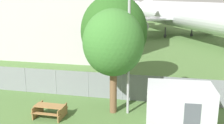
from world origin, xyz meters
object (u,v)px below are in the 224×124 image
Objects in this scene: picnic_bench_near_cabin at (50,110)px; tree_near_hangar at (113,43)px; airplane at (184,15)px; portable_cabin at (179,107)px; tree_left_of_cabin at (114,31)px.

tree_near_hangar is at bearing 22.56° from picnic_bench_near_cabin.
picnic_bench_near_cabin is at bearing -43.31° from airplane.
tree_near_hangar is (3.67, 1.52, 4.03)m from picnic_bench_near_cabin.
tree_near_hangar is (-5.55, -33.41, 0.44)m from airplane.
tree_near_hangar is at bearing -37.96° from airplane.
picnic_bench_near_cabin is (-9.22, -34.94, -3.59)m from airplane.
tree_near_hangar is at bearing 160.36° from portable_cabin.
tree_left_of_cabin reaches higher than picnic_bench_near_cabin.
airplane is 28.82m from tree_left_of_cabin.
tree_left_of_cabin is at bearing -41.88° from airplane.
picnic_bench_near_cabin is 5.66m from tree_near_hangar.
tree_near_hangar is at bearing -78.41° from tree_left_of_cabin.
portable_cabin is 8.94m from tree_left_of_cabin.
picnic_bench_near_cabin is 0.28× the size of tree_near_hangar.
airplane reaches higher than tree_left_of_cabin.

